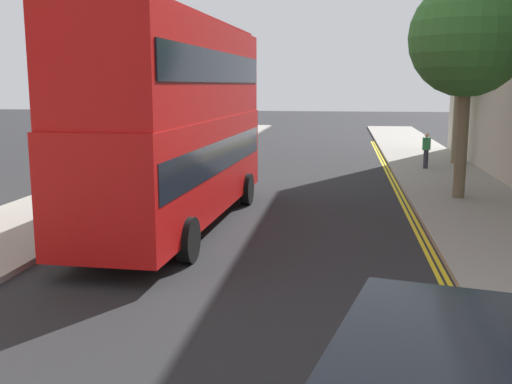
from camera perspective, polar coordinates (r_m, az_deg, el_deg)
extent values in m
cube|color=gray|center=(17.73, 22.07, -3.16)|extent=(4.00, 80.00, 0.14)
cube|color=gray|center=(19.27, -18.84, -1.94)|extent=(4.00, 80.00, 0.14)
cube|color=yellow|center=(15.43, 16.19, -4.98)|extent=(0.10, 56.00, 0.01)
cube|color=yellow|center=(15.41, 15.60, -4.98)|extent=(0.10, 56.00, 0.01)
cube|color=#B20F0F|center=(16.75, -7.35, 2.58)|extent=(2.92, 10.89, 2.60)
cube|color=#B20F0F|center=(16.61, -7.56, 11.33)|extent=(2.86, 10.67, 2.50)
cube|color=black|center=(16.71, -7.38, 3.60)|extent=(2.93, 10.46, 0.84)
cube|color=black|center=(16.61, -7.56, 11.68)|extent=(2.91, 10.24, 0.80)
cube|color=yellow|center=(21.80, -3.11, 8.48)|extent=(2.00, 0.14, 0.44)
cube|color=maroon|center=(16.69, -7.66, 15.80)|extent=(2.63, 9.80, 0.10)
cylinder|color=black|center=(20.46, -7.77, 0.49)|extent=(0.34, 1.05, 1.04)
cylinder|color=black|center=(19.83, -0.89, 0.27)|extent=(0.34, 1.05, 1.04)
cylinder|color=black|center=(14.39, -16.08, -3.95)|extent=(0.34, 1.05, 1.04)
cylinder|color=black|center=(13.47, -6.48, -4.56)|extent=(0.34, 1.05, 1.04)
cylinder|color=#2D2D38|center=(28.58, 15.85, 3.03)|extent=(0.22, 0.22, 0.85)
cube|color=#338C4C|center=(28.50, 15.92, 4.43)|extent=(0.34, 0.22, 0.56)
sphere|color=beige|center=(28.47, 15.96, 5.21)|extent=(0.20, 0.20, 0.20)
cylinder|color=#6B6047|center=(21.34, 18.99, 5.01)|extent=(0.40, 0.40, 4.15)
cylinder|color=#6B6047|center=(21.40, 20.44, 11.27)|extent=(0.19, 0.88, 0.66)
cylinder|color=#6B6047|center=(21.71, 18.31, 11.68)|extent=(1.08, 0.76, 0.89)
cylinder|color=#6B6047|center=(20.61, 18.57, 12.10)|extent=(1.34, 0.96, 1.13)
sphere|color=#33702D|center=(21.33, 19.51, 13.66)|extent=(3.84, 3.84, 3.84)
cylinder|color=#6B6047|center=(30.78, 18.64, 6.58)|extent=(0.43, 0.43, 4.28)
cylinder|color=#6B6047|center=(30.94, 19.76, 11.14)|extent=(0.33, 1.03, 0.77)
cylinder|color=#6B6047|center=(31.16, 18.65, 11.11)|extent=(0.92, 0.24, 0.69)
cylinder|color=#6B6047|center=(30.60, 17.55, 11.60)|extent=(0.18, 1.52, 1.11)
cylinder|color=#6B6047|center=(30.05, 18.86, 11.52)|extent=(1.44, 0.44, 1.06)
sphere|color=#33702D|center=(30.79, 19.00, 12.89)|extent=(4.18, 4.18, 4.18)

